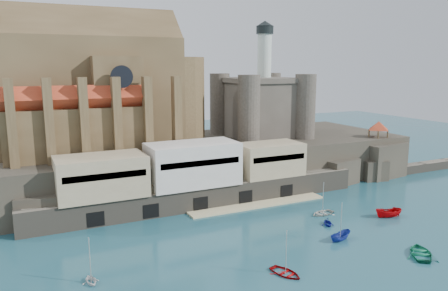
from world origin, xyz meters
TOP-DOWN VIEW (x-y plane):
  - ground at (0.00, 0.00)m, footprint 300.00×300.00m
  - promontory at (-0.19, 39.37)m, footprint 100.00×36.00m
  - quay at (-10.19, 23.07)m, footprint 70.00×12.00m
  - church at (-24.13, 41.85)m, footprint 47.00×25.93m
  - castle_keep at (16.08, 41.08)m, footprint 21.20×21.20m
  - rock_outcrop at (42.00, 25.84)m, footprint 14.50×10.50m
  - pavilion at (42.00, 26.00)m, footprint 6.40×6.40m
  - breakwater at (66.00, 24.00)m, footprint 40.00×3.00m
  - boat_0 at (-9.59, -9.57)m, footprint 3.69×1.99m
  - boat_2 at (5.12, -3.50)m, footprint 2.08×2.04m
  - boat_3 at (12.31, -13.25)m, footprint 4.41×4.00m
  - boat_4 at (-34.05, -0.50)m, footprint 2.86×1.99m
  - boat_5 at (20.65, 1.12)m, footprint 2.48×2.44m
  - boat_6 at (10.43, 7.80)m, footprint 1.65×3.80m
  - boat_7 at (7.64, 2.79)m, footprint 3.15×2.62m

SIDE VIEW (x-z plane):
  - ground at x=0.00m, z-range 0.00..0.00m
  - breakwater at x=66.00m, z-range -1.20..1.20m
  - boat_0 at x=-9.59m, z-range -2.48..2.48m
  - boat_2 at x=5.12m, z-range -2.26..2.26m
  - boat_3 at x=12.31m, z-range -3.24..3.24m
  - boat_4 at x=-34.05m, z-range -1.54..1.54m
  - boat_5 at x=20.65m, z-range -2.71..2.71m
  - boat_6 at x=10.43m, z-range -2.57..2.57m
  - boat_7 at x=7.64m, z-range -1.57..1.57m
  - rock_outcrop at x=42.00m, z-range -0.33..8.37m
  - promontory at x=-0.19m, z-range -0.08..9.92m
  - quay at x=-10.19m, z-range -0.46..12.59m
  - pavilion at x=42.00m, z-range 10.03..15.43m
  - castle_keep at x=16.08m, z-range 3.66..32.96m
  - church at x=-24.13m, z-range 6.88..37.38m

